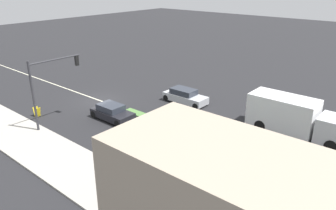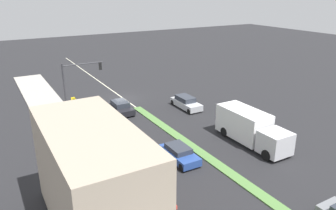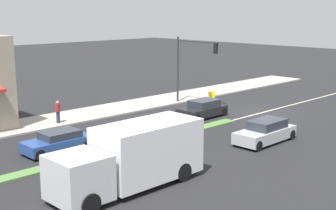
# 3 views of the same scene
# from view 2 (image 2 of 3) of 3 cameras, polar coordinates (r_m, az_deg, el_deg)

# --- Properties ---
(ground_plane) EXTENTS (160.00, 160.00, 0.00)m
(ground_plane) POSITION_cam_2_polar(r_m,az_deg,el_deg) (27.56, 7.02, -9.21)
(ground_plane) COLOR #232326
(sidewalk_right) EXTENTS (4.00, 73.00, 0.12)m
(sidewalk_right) POSITION_cam_2_polar(r_m,az_deg,el_deg) (23.51, -10.70, -14.81)
(sidewalk_right) COLOR #A8A399
(sidewalk_right) RESTS_ON ground
(lane_marking_center) EXTENTS (0.16, 60.00, 0.01)m
(lane_marking_center) POSITION_cam_2_polar(r_m,az_deg,el_deg) (42.08, -7.75, 1.13)
(lane_marking_center) COLOR beige
(lane_marking_center) RESTS_ON ground
(building_corner_store) EXTENTS (5.21, 10.22, 6.20)m
(building_corner_store) POSITION_cam_2_polar(r_m,az_deg,el_deg) (19.09, -12.79, -12.55)
(building_corner_store) COLOR tan
(building_corner_store) RESTS_ON sidewalk_right
(traffic_signal_main) EXTENTS (4.59, 0.34, 5.60)m
(traffic_signal_main) POSITION_cam_2_polar(r_m,az_deg,el_deg) (37.51, -15.63, 4.50)
(traffic_signal_main) COLOR #333338
(traffic_signal_main) RESTS_ON sidewalk_right
(pedestrian) EXTENTS (0.34, 0.34, 1.58)m
(pedestrian) POSITION_cam_2_polar(r_m,az_deg,el_deg) (27.44, -12.09, -7.43)
(pedestrian) COLOR #282D42
(pedestrian) RESTS_ON sidewalk_right
(warning_aframe_sign) EXTENTS (0.45, 0.53, 0.84)m
(warning_aframe_sign) POSITION_cam_2_polar(r_m,az_deg,el_deg) (41.12, -16.11, 0.69)
(warning_aframe_sign) COLOR yellow
(warning_aframe_sign) RESTS_ON ground
(delivery_truck) EXTENTS (2.44, 7.50, 2.87)m
(delivery_truck) POSITION_cam_2_polar(r_m,az_deg,el_deg) (30.31, 14.11, -3.83)
(delivery_truck) COLOR silver
(delivery_truck) RESTS_ON ground
(sedan_silver) EXTENTS (1.75, 4.39, 1.39)m
(sedan_silver) POSITION_cam_2_polar(r_m,az_deg,el_deg) (38.25, 3.16, 0.41)
(sedan_silver) COLOR #B7BABF
(sedan_silver) RESTS_ON ground
(sedan_dark) EXTENTS (1.83, 3.90, 1.33)m
(sedan_dark) POSITION_cam_2_polar(r_m,az_deg,el_deg) (37.11, -8.22, -0.42)
(sedan_dark) COLOR black
(sedan_dark) RESTS_ON ground
(coupe_blue) EXTENTS (1.73, 3.91, 1.19)m
(coupe_blue) POSITION_cam_2_polar(r_m,az_deg,el_deg) (26.89, 1.99, -8.44)
(coupe_blue) COLOR #284793
(coupe_blue) RESTS_ON ground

